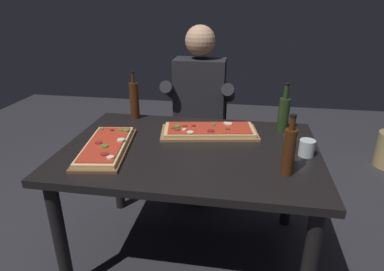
{
  "coord_description": "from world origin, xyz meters",
  "views": [
    {
      "loc": [
        0.28,
        -1.63,
        1.51
      ],
      "look_at": [
        0.0,
        0.05,
        0.79
      ],
      "focal_mm": 30.74,
      "sensor_mm": 36.0,
      "label": 1
    }
  ],
  "objects_px": {
    "vinegar_bottle_green": "(284,113)",
    "diner_chair": "(201,131)",
    "seated_diner": "(199,106)",
    "pizza_rectangular_left": "(106,147)",
    "dining_table": "(191,162)",
    "wine_bottle_dark": "(134,100)",
    "tumbler_near_camera": "(307,149)",
    "oil_bottle_amber": "(289,150)",
    "pizza_rectangular_front": "(209,131)"
  },
  "relations": [
    {
      "from": "vinegar_bottle_green",
      "to": "diner_chair",
      "type": "height_order",
      "value": "vinegar_bottle_green"
    },
    {
      "from": "diner_chair",
      "to": "seated_diner",
      "type": "bearing_deg",
      "value": -90.0
    },
    {
      "from": "pizza_rectangular_left",
      "to": "vinegar_bottle_green",
      "type": "relative_size",
      "value": 1.86
    },
    {
      "from": "dining_table",
      "to": "wine_bottle_dark",
      "type": "xyz_separation_m",
      "value": [
        -0.45,
        0.41,
        0.22
      ]
    },
    {
      "from": "vinegar_bottle_green",
      "to": "seated_diner",
      "type": "relative_size",
      "value": 0.23
    },
    {
      "from": "dining_table",
      "to": "wine_bottle_dark",
      "type": "height_order",
      "value": "wine_bottle_dark"
    },
    {
      "from": "wine_bottle_dark",
      "to": "tumbler_near_camera",
      "type": "distance_m",
      "value": 1.15
    },
    {
      "from": "dining_table",
      "to": "seated_diner",
      "type": "xyz_separation_m",
      "value": [
        -0.06,
        0.74,
        0.1
      ]
    },
    {
      "from": "oil_bottle_amber",
      "to": "vinegar_bottle_green",
      "type": "distance_m",
      "value": 0.55
    },
    {
      "from": "dining_table",
      "to": "diner_chair",
      "type": "relative_size",
      "value": 1.61
    },
    {
      "from": "pizza_rectangular_front",
      "to": "diner_chair",
      "type": "distance_m",
      "value": 0.72
    },
    {
      "from": "wine_bottle_dark",
      "to": "tumbler_near_camera",
      "type": "bearing_deg",
      "value": -20.98
    },
    {
      "from": "pizza_rectangular_front",
      "to": "vinegar_bottle_green",
      "type": "distance_m",
      "value": 0.47
    },
    {
      "from": "diner_chair",
      "to": "oil_bottle_amber",
      "type": "bearing_deg",
      "value": -62.53
    },
    {
      "from": "dining_table",
      "to": "pizza_rectangular_front",
      "type": "distance_m",
      "value": 0.25
    },
    {
      "from": "pizza_rectangular_front",
      "to": "vinegar_bottle_green",
      "type": "relative_size",
      "value": 2.03
    },
    {
      "from": "pizza_rectangular_left",
      "to": "seated_diner",
      "type": "height_order",
      "value": "seated_diner"
    },
    {
      "from": "vinegar_bottle_green",
      "to": "seated_diner",
      "type": "xyz_separation_m",
      "value": [
        -0.58,
        0.4,
        -0.11
      ]
    },
    {
      "from": "dining_table",
      "to": "seated_diner",
      "type": "distance_m",
      "value": 0.74
    },
    {
      "from": "dining_table",
      "to": "diner_chair",
      "type": "bearing_deg",
      "value": 94.06
    },
    {
      "from": "wine_bottle_dark",
      "to": "seated_diner",
      "type": "bearing_deg",
      "value": 39.47
    },
    {
      "from": "pizza_rectangular_left",
      "to": "oil_bottle_amber",
      "type": "xyz_separation_m",
      "value": [
        0.94,
        -0.11,
        0.1
      ]
    },
    {
      "from": "seated_diner",
      "to": "wine_bottle_dark",
      "type": "bearing_deg",
      "value": -140.53
    },
    {
      "from": "tumbler_near_camera",
      "to": "seated_diner",
      "type": "bearing_deg",
      "value": 132.64
    },
    {
      "from": "dining_table",
      "to": "pizza_rectangular_left",
      "type": "bearing_deg",
      "value": -166.37
    },
    {
      "from": "tumbler_near_camera",
      "to": "seated_diner",
      "type": "xyz_separation_m",
      "value": [
        -0.68,
        0.73,
        -0.04
      ]
    },
    {
      "from": "dining_table",
      "to": "tumbler_near_camera",
      "type": "distance_m",
      "value": 0.63
    },
    {
      "from": "oil_bottle_amber",
      "to": "tumbler_near_camera",
      "type": "bearing_deg",
      "value": 60.85
    },
    {
      "from": "pizza_rectangular_front",
      "to": "wine_bottle_dark",
      "type": "distance_m",
      "value": 0.58
    },
    {
      "from": "oil_bottle_amber",
      "to": "diner_chair",
      "type": "xyz_separation_m",
      "value": [
        -0.56,
        1.07,
        -0.37
      ]
    },
    {
      "from": "dining_table",
      "to": "vinegar_bottle_green",
      "type": "relative_size",
      "value": 4.63
    },
    {
      "from": "pizza_rectangular_left",
      "to": "wine_bottle_dark",
      "type": "height_order",
      "value": "wine_bottle_dark"
    },
    {
      "from": "vinegar_bottle_green",
      "to": "tumbler_near_camera",
      "type": "distance_m",
      "value": 0.35
    },
    {
      "from": "oil_bottle_amber",
      "to": "diner_chair",
      "type": "height_order",
      "value": "oil_bottle_amber"
    },
    {
      "from": "pizza_rectangular_front",
      "to": "diner_chair",
      "type": "bearing_deg",
      "value": 102.16
    },
    {
      "from": "dining_table",
      "to": "diner_chair",
      "type": "xyz_separation_m",
      "value": [
        -0.06,
        0.86,
        -0.16
      ]
    },
    {
      "from": "tumbler_near_camera",
      "to": "seated_diner",
      "type": "relative_size",
      "value": 0.07
    },
    {
      "from": "dining_table",
      "to": "oil_bottle_amber",
      "type": "relative_size",
      "value": 4.74
    },
    {
      "from": "wine_bottle_dark",
      "to": "oil_bottle_amber",
      "type": "bearing_deg",
      "value": -33.38
    },
    {
      "from": "dining_table",
      "to": "vinegar_bottle_green",
      "type": "bearing_deg",
      "value": 32.68
    },
    {
      "from": "dining_table",
      "to": "tumbler_near_camera",
      "type": "xyz_separation_m",
      "value": [
        0.62,
        0.0,
        0.13
      ]
    },
    {
      "from": "seated_diner",
      "to": "vinegar_bottle_green",
      "type": "bearing_deg",
      "value": -34.6
    },
    {
      "from": "vinegar_bottle_green",
      "to": "tumbler_near_camera",
      "type": "height_order",
      "value": "vinegar_bottle_green"
    },
    {
      "from": "pizza_rectangular_left",
      "to": "seated_diner",
      "type": "bearing_deg",
      "value": 65.36
    },
    {
      "from": "pizza_rectangular_front",
      "to": "pizza_rectangular_left",
      "type": "xyz_separation_m",
      "value": [
        -0.53,
        -0.32,
        -0.0
      ]
    },
    {
      "from": "dining_table",
      "to": "vinegar_bottle_green",
      "type": "distance_m",
      "value": 0.65
    },
    {
      "from": "vinegar_bottle_green",
      "to": "tumbler_near_camera",
      "type": "relative_size",
      "value": 3.5
    },
    {
      "from": "pizza_rectangular_front",
      "to": "seated_diner",
      "type": "bearing_deg",
      "value": 104.82
    },
    {
      "from": "tumbler_near_camera",
      "to": "pizza_rectangular_front",
      "type": "bearing_deg",
      "value": 158.82
    },
    {
      "from": "diner_chair",
      "to": "wine_bottle_dark",
      "type": "bearing_deg",
      "value": -131.55
    }
  ]
}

